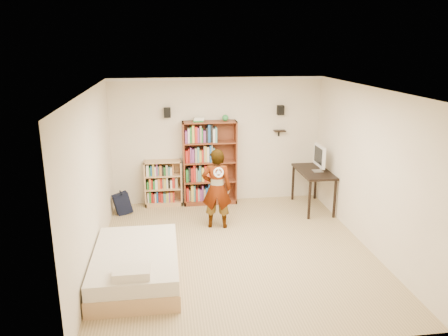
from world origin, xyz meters
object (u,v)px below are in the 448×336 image
Objects in this scene: tall_bookshelf at (210,163)px; low_bookshelf at (163,183)px; person at (217,189)px; daybed at (136,262)px; computer_desk at (313,189)px.

low_bookshelf is (-1.01, 0.02, -0.41)m from tall_bookshelf.
person is (1.00, -1.32, 0.27)m from low_bookshelf.
low_bookshelf is 0.52× the size of daybed.
computer_desk is 2.26m from person.
person is at bearing -161.90° from computer_desk.
person is (1.42, 1.74, 0.48)m from daybed.
person reaches higher than computer_desk.
tall_bookshelf reaches higher than daybed.
low_bookshelf is 0.81× the size of computer_desk.
daybed is at bearing 60.80° from person.
tall_bookshelf reaches higher than computer_desk.
daybed is 1.25× the size of person.
tall_bookshelf is 2.25m from computer_desk.
computer_desk reaches higher than daybed.
tall_bookshelf is 1.09m from low_bookshelf.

